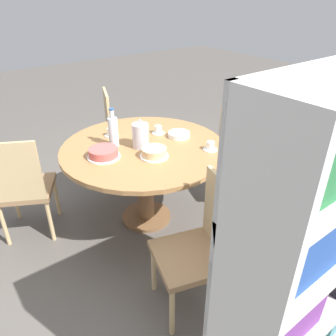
{
  "coord_description": "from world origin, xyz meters",
  "views": [
    {
      "loc": [
        1.31,
        2.06,
        1.89
      ],
      "look_at": [
        0.0,
        0.33,
        0.67
      ],
      "focal_mm": 35.0,
      "sensor_mm": 36.0,
      "label": 1
    }
  ],
  "objects": [
    {
      "name": "cake_second",
      "position": [
        0.04,
        0.21,
        0.77
      ],
      "size": [
        0.22,
        0.22,
        0.07
      ],
      "color": "white",
      "rests_on": "dining_table"
    },
    {
      "name": "chair_c",
      "position": [
        -0.31,
        -0.94,
        0.48
      ],
      "size": [
        0.55,
        0.55,
        0.92
      ],
      "rotation": [
        0.0,
        0.0,
        4.33
      ],
      "color": "tan",
      "rests_on": "ground_plane"
    },
    {
      "name": "chair_a",
      "position": [
        0.23,
        0.96,
        0.48
      ],
      "size": [
        0.53,
        0.53,
        0.92
      ],
      "rotation": [
        0.0,
        0.0,
        1.27
      ],
      "color": "tan",
      "rests_on": "ground_plane"
    },
    {
      "name": "chair_d",
      "position": [
        0.9,
        -0.41,
        0.48
      ],
      "size": [
        0.57,
        0.57,
        0.92
      ],
      "rotation": [
        0.0,
        0.0,
        5.79
      ],
      "color": "tan",
      "rests_on": "ground_plane"
    },
    {
      "name": "water_bottle",
      "position": [
        0.19,
        -0.15,
        0.86
      ],
      "size": [
        0.08,
        0.08,
        0.32
      ],
      "color": "silver",
      "rests_on": "dining_table"
    },
    {
      "name": "plate_stack",
      "position": [
        -0.35,
        0.03,
        0.75
      ],
      "size": [
        0.19,
        0.19,
        0.04
      ],
      "color": "white",
      "rests_on": "dining_table"
    },
    {
      "name": "bookshelf",
      "position": [
        0.22,
        1.63,
        0.85
      ],
      "size": [
        1.02,
        0.28,
        1.7
      ],
      "rotation": [
        0.0,
        0.0,
        3.14
      ],
      "color": "silver",
      "rests_on": "ground_plane"
    },
    {
      "name": "cup_c",
      "position": [
        -0.38,
        0.38,
        0.76
      ],
      "size": [
        0.11,
        0.11,
        0.07
      ],
      "color": "silver",
      "rests_on": "dining_table"
    },
    {
      "name": "ground_plane",
      "position": [
        0.0,
        0.0,
        0.0
      ],
      "size": [
        14.0,
        14.0,
        0.0
      ],
      "primitive_type": "plane",
      "color": "#56514C"
    },
    {
      "name": "chair_b",
      "position": [
        -0.95,
        0.26,
        0.48
      ],
      "size": [
        0.54,
        0.54,
        0.92
      ],
      "rotation": [
        0.0,
        0.0,
        2.8
      ],
      "color": "tan",
      "rests_on": "ground_plane"
    },
    {
      "name": "dining_table",
      "position": [
        0.0,
        0.0,
        0.61
      ],
      "size": [
        1.36,
        1.36,
        0.73
      ],
      "color": "brown",
      "rests_on": "ground_plane"
    },
    {
      "name": "cup_b",
      "position": [
        0.11,
        -0.34,
        0.76
      ],
      "size": [
        0.11,
        0.11,
        0.07
      ],
      "color": "silver",
      "rests_on": "dining_table"
    },
    {
      "name": "coffee_pot",
      "position": [
        0.03,
        -0.0,
        0.84
      ],
      "size": [
        0.13,
        0.13,
        0.24
      ],
      "color": "silver",
      "rests_on": "dining_table"
    },
    {
      "name": "cup_a",
      "position": [
        -0.25,
        -0.14,
        0.76
      ],
      "size": [
        0.11,
        0.11,
        0.07
      ],
      "color": "silver",
      "rests_on": "dining_table"
    },
    {
      "name": "cake_main",
      "position": [
        0.35,
        -0.02,
        0.77
      ],
      "size": [
        0.25,
        0.25,
        0.07
      ],
      "color": "white",
      "rests_on": "dining_table"
    }
  ]
}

